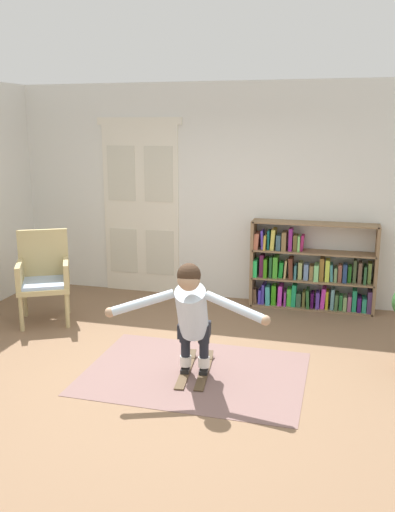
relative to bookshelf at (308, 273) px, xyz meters
name	(u,v)px	position (x,y,z in m)	size (l,w,h in m)	color
ground_plane	(170,376)	(-1.12, -2.39, -0.47)	(7.20, 7.20, 0.00)	brown
back_wall	(228,193)	(-1.12, 0.21, 0.98)	(6.00, 0.10, 2.90)	silver
double_door	(141,207)	(-2.36, 0.15, 0.76)	(1.22, 0.05, 2.45)	silver
rug	(195,373)	(-0.91, -2.27, -0.47)	(2.11, 1.52, 0.01)	#7A5B57
bookshelf	(308,273)	(0.00, 0.00, 0.00)	(1.60, 0.30, 1.14)	#876A4A
wicker_chair	(44,274)	(-3.08, -1.30, 0.11)	(0.81, 0.81, 1.10)	tan
skis_pair	(195,370)	(-0.91, -2.24, -0.45)	(0.36, 0.82, 0.07)	brown
person_skier	(192,311)	(-0.89, -2.45, 0.23)	(1.44, 0.73, 1.11)	white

